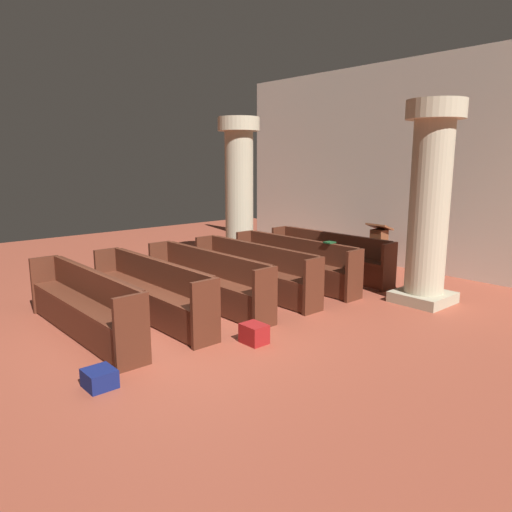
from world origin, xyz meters
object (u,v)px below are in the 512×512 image
Objects in this scene: pew_row_1 at (294,260)px; pillar_aisle_side at (430,201)px; pew_row_0 at (329,253)px; kneeler_box_navy at (100,378)px; pew_row_4 at (150,288)px; pew_row_5 at (83,301)px; pew_row_3 at (206,277)px; hymn_book at (330,242)px; kneeler_box_red at (254,334)px; pillar_far_side at (239,189)px; pew_row_2 at (254,268)px; lectern at (378,253)px.

pillar_aisle_side reaches higher than pew_row_1.
kneeler_box_navy is at bearing -73.97° from pew_row_0.
pew_row_4 is (0.00, -4.16, 0.00)m from pew_row_0.
pew_row_1 is at bearing 90.00° from pew_row_5.
pillar_aisle_side is (2.29, 2.87, 1.25)m from pew_row_3.
pew_row_0 and pew_row_1 have the same top height.
hymn_book is 3.09m from kneeler_box_red.
pew_row_0 is at bearing 90.00° from pew_row_1.
pew_row_3 is at bearing -107.34° from hymn_book.
pillar_far_side is 9.95× the size of kneeler_box_red.
pew_row_5 is (0.00, -1.04, 0.00)m from pew_row_4.
pew_row_3 is at bearing -128.62° from pillar_aisle_side.
pew_row_2 is 0.89× the size of pillar_far_side.
kneeler_box_navy is at bearing -17.33° from pew_row_5.
kneeler_box_red is at bearing 16.32° from pew_row_4.
pillar_far_side is 6.66m from kneeler_box_navy.
pew_row_5 is at bearing -90.00° from pew_row_3.
kneeler_box_red is at bearing -55.49° from pew_row_1.
pew_row_4 reaches higher than kneeler_box_red.
pew_row_5 is at bearing -64.21° from pillar_far_side.
pillar_far_side is at bearing 126.99° from kneeler_box_navy.
pillar_far_side is (-2.24, 1.53, 1.25)m from pew_row_2.
pew_row_3 is 2.08m from pew_row_5.
pew_row_0 is 8.88× the size of kneeler_box_red.
pew_row_1 is at bearing 90.00° from pew_row_2.
pillar_far_side reaches higher than pew_row_3.
pew_row_0 is 2.08m from pew_row_2.
kneeler_box_navy is at bearing -96.84° from pillar_aisle_side.
kneeler_box_red is (1.78, 0.52, -0.35)m from pew_row_4.
pew_row_1 is at bearing 109.35° from kneeler_box_navy.
pew_row_0 reaches higher than kneeler_box_navy.
pew_row_1 is at bearing -105.28° from lectern.
pillar_far_side reaches higher than pew_row_5.
lectern is at bearing 105.06° from kneeler_box_red.
lectern is at bearing 99.30° from kneeler_box_navy.
pew_row_0 is 1.00× the size of pew_row_1.
pew_row_2 is 2.74× the size of lectern.
pew_row_5 is 5.31m from pillar_far_side.
pew_row_2 and pew_row_5 have the same top height.
pew_row_4 is at bearing -102.10° from hymn_book.
lectern is (0.55, 3.04, -0.03)m from pew_row_2.
pillar_aisle_side is 18.03× the size of hymn_book.
pillar_far_side is at bearing 145.76° from pew_row_2.
pew_row_4 is 1.89m from kneeler_box_red.
pew_row_0 is 1.18m from hymn_book.
pew_row_0 and pew_row_4 have the same top height.
kneeler_box_red is (1.78, -0.52, -0.35)m from pew_row_3.
pew_row_3 is 4.12m from lectern.
hymn_book is at bearing 72.66° from pew_row_3.
hymn_book is (-1.59, -0.60, -0.83)m from pillar_aisle_side.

